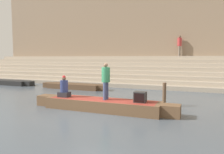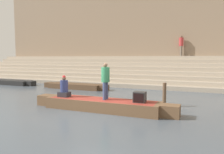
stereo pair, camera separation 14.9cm
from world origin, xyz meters
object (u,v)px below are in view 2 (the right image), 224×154
(rowboat_main, at_px, (102,104))
(moored_boat_distant, at_px, (10,82))
(moored_boat_shore, at_px, (75,86))
(mooring_post, at_px, (164,95))
(person_on_steps, at_px, (181,44))
(person_standing, at_px, (105,79))
(person_rowing, at_px, (64,88))
(tv_set, at_px, (140,97))

(rowboat_main, distance_m, moored_boat_distant, 12.69)
(moored_boat_shore, relative_size, mooring_post, 4.70)
(mooring_post, bearing_deg, person_on_steps, 90.91)
(person_standing, relative_size, person_rowing, 1.59)
(moored_boat_shore, xyz_separation_m, moored_boat_distant, (-6.73, 0.07, 0.00))
(person_on_steps, bearing_deg, moored_boat_shore, 101.21)
(rowboat_main, xyz_separation_m, moored_boat_shore, (-4.74, 5.37, -0.05))
(person_rowing, relative_size, tv_set, 2.07)
(moored_boat_distant, relative_size, person_on_steps, 2.98)
(person_standing, height_order, person_on_steps, person_on_steps)
(tv_set, distance_m, person_on_steps, 11.76)
(moored_boat_shore, xyz_separation_m, mooring_post, (7.19, -3.52, 0.36))
(mooring_post, bearing_deg, tv_set, -111.52)
(tv_set, height_order, moored_boat_distant, tv_set)
(person_rowing, xyz_separation_m, tv_set, (3.65, 0.10, -0.17))
(person_rowing, xyz_separation_m, mooring_post, (4.37, 1.92, -0.31))
(person_standing, height_order, mooring_post, person_standing)
(mooring_post, bearing_deg, moored_boat_shore, 153.91)
(tv_set, bearing_deg, mooring_post, 64.86)
(person_on_steps, bearing_deg, mooring_post, 151.32)
(person_rowing, distance_m, person_on_steps, 12.54)
(person_rowing, bearing_deg, person_standing, 9.41)
(rowboat_main, height_order, person_standing, person_standing)
(moored_boat_distant, distance_m, mooring_post, 14.37)
(person_on_steps, bearing_deg, tv_set, 147.57)
(person_standing, xyz_separation_m, person_on_steps, (2.13, 11.40, 2.11))
(person_standing, height_order, moored_boat_distant, person_standing)
(moored_boat_distant, xyz_separation_m, person_on_steps, (13.76, 6.00, 3.31))
(person_standing, relative_size, moored_boat_shore, 0.30)
(tv_set, distance_m, mooring_post, 1.96)
(person_rowing, bearing_deg, rowboat_main, 8.33)
(person_standing, distance_m, mooring_post, 3.03)
(person_standing, xyz_separation_m, moored_boat_distant, (-11.64, 5.40, -1.20))
(rowboat_main, relative_size, moored_boat_distant, 1.26)
(person_rowing, height_order, person_on_steps, person_on_steps)
(rowboat_main, relative_size, tv_set, 13.64)
(rowboat_main, distance_m, person_on_steps, 12.12)
(tv_set, bearing_deg, moored_boat_distant, 154.08)
(rowboat_main, height_order, mooring_post, mooring_post)
(rowboat_main, height_order, moored_boat_distant, rowboat_main)
(moored_boat_shore, xyz_separation_m, person_on_steps, (7.03, 6.07, 3.31))
(person_rowing, height_order, tv_set, person_rowing)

